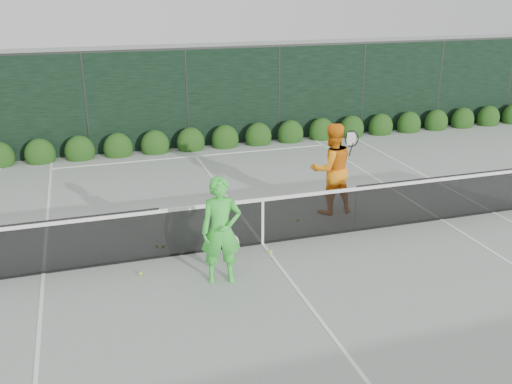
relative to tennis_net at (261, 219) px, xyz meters
name	(u,v)px	position (x,y,z in m)	size (l,w,h in m)	color
ground	(263,244)	(0.02, 0.00, -0.53)	(80.00, 80.00, 0.00)	gray
tennis_net	(261,219)	(0.00, 0.00, 0.00)	(12.90, 0.10, 1.07)	black
player_woman	(221,231)	(-1.10, -1.18, 0.41)	(0.75, 0.55, 1.89)	#3ED640
player_man	(331,169)	(2.00, 1.15, 0.49)	(1.02, 0.81, 2.05)	orange
court_lines	(263,244)	(0.02, 0.00, -0.53)	(11.03, 23.83, 0.01)	white
windscreen_fence	(320,226)	(0.02, -2.71, 0.98)	(32.00, 21.07, 3.06)	black
hedge_row	(191,142)	(0.02, 7.15, -0.30)	(31.66, 0.65, 0.94)	#183B10
tennis_balls	(212,242)	(-0.94, 0.30, -0.50)	(3.62, 1.70, 0.07)	#B2D830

